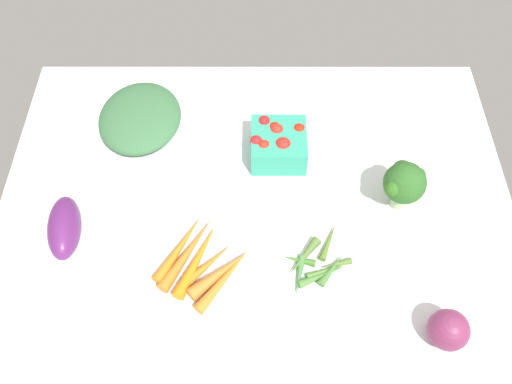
{
  "coord_description": "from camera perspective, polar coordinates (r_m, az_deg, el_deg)",
  "views": [
    {
      "loc": [
        -0.03,
        60.04,
        93.73
      ],
      "look_at": [
        0.0,
        0.0,
        4.0
      ],
      "focal_mm": 37.74,
      "sensor_mm": 36.0,
      "label": 1
    }
  ],
  "objects": [
    {
      "name": "tablecloth",
      "position": [
        1.1,
        -0.0,
        -0.87
      ],
      "size": [
        104.0,
        76.0,
        2.0
      ],
      "primitive_type": "cube",
      "color": "white",
      "rests_on": "ground"
    },
    {
      "name": "red_onion_near_basket",
      "position": [
        0.99,
        19.7,
        -13.59
      ],
      "size": [
        7.13,
        7.13,
        7.13
      ],
      "primitive_type": "sphere",
      "color": "#823059",
      "rests_on": "tablecloth"
    },
    {
      "name": "berry_basket",
      "position": [
        1.13,
        2.35,
        5.14
      ],
      "size": [
        11.51,
        11.51,
        7.31
      ],
      "color": "teal",
      "rests_on": "tablecloth"
    },
    {
      "name": "carrot_bunch",
      "position": [
        1.02,
        -5.79,
        -7.4
      ],
      "size": [
        18.95,
        20.67,
        2.77
      ],
      "color": "orange",
      "rests_on": "tablecloth"
    },
    {
      "name": "broccoli_head",
      "position": [
        1.07,
        15.42,
        0.99
      ],
      "size": [
        8.41,
        9.46,
        11.56
      ],
      "color": "#9DBD89",
      "rests_on": "tablecloth"
    },
    {
      "name": "leafy_greens_clump",
      "position": [
        1.21,
        -12.21,
        7.7
      ],
      "size": [
        18.56,
        21.24,
        6.16
      ],
      "primitive_type": "ellipsoid",
      "rotation": [
        0.0,
        0.0,
        4.68
      ],
      "color": "#3B6E43",
      "rests_on": "tablecloth"
    },
    {
      "name": "okra_pile",
      "position": [
        1.02,
        6.42,
        -7.58
      ],
      "size": [
        13.33,
        15.8,
        1.93
      ],
      "color": "#57822C",
      "rests_on": "tablecloth"
    },
    {
      "name": "eggplant",
      "position": [
        1.09,
        -19.69,
        -3.56
      ],
      "size": [
        7.97,
        14.46,
        6.1
      ],
      "primitive_type": "ellipsoid",
      "rotation": [
        0.0,
        0.0,
        4.85
      ],
      "color": "#612469",
      "rests_on": "tablecloth"
    }
  ]
}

